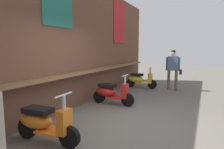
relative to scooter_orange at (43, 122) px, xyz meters
name	(u,v)px	position (x,y,z in m)	size (l,w,h in m)	color
ground_plane	(126,125)	(1.44, -1.08, -0.39)	(37.39, 37.39, 0.00)	#605B54
market_stall_facade	(55,41)	(1.44, 0.94, 1.57)	(13.35, 0.61, 3.93)	brown
scooter_orange	(43,122)	(0.00, 0.00, 0.00)	(0.46, 1.40, 0.97)	orange
scooter_red	(111,92)	(2.86, 0.00, 0.00)	(0.46, 1.40, 0.97)	red
scooter_yellow	(139,79)	(5.81, 0.00, 0.00)	(0.48, 1.40, 0.97)	gold
shopper_with_handbag	(173,66)	(5.98, -1.43, 0.66)	(0.31, 0.67, 1.72)	brown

